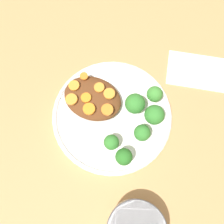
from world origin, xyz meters
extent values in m
plane|color=tan|center=(0.00, 0.00, 0.00)|extent=(4.00, 4.00, 0.00)
cylinder|color=white|center=(0.00, 0.00, 0.01)|extent=(0.28, 0.28, 0.02)
torus|color=white|center=(0.00, 0.00, 0.02)|extent=(0.28, 0.28, 0.01)
ellipsoid|color=#5B3319|center=(-0.06, 0.01, 0.04)|extent=(0.14, 0.11, 0.03)
cylinder|color=#7FA85B|center=(0.04, 0.03, 0.03)|extent=(0.01, 0.01, 0.02)
sphere|color=#337A2D|center=(0.04, 0.03, 0.06)|extent=(0.05, 0.05, 0.05)
cylinder|color=#7FA85B|center=(0.08, -0.02, 0.03)|extent=(0.01, 0.01, 0.02)
sphere|color=#337A2D|center=(0.08, -0.02, 0.05)|extent=(0.04, 0.04, 0.04)
cylinder|color=#759E51|center=(0.07, -0.08, 0.03)|extent=(0.01, 0.01, 0.02)
sphere|color=#286B23|center=(0.07, -0.08, 0.05)|extent=(0.04, 0.04, 0.04)
cylinder|color=#759E51|center=(0.03, -0.07, 0.03)|extent=(0.02, 0.02, 0.02)
sphere|color=#337A2D|center=(0.03, -0.07, 0.05)|extent=(0.03, 0.03, 0.03)
cylinder|color=#7FA85B|center=(0.07, 0.08, 0.03)|extent=(0.02, 0.02, 0.02)
sphere|color=#3D8433|center=(0.07, 0.08, 0.05)|extent=(0.04, 0.04, 0.04)
cylinder|color=#7FA85B|center=(0.09, 0.03, 0.03)|extent=(0.02, 0.02, 0.02)
sphere|color=#337A2D|center=(0.09, 0.03, 0.06)|extent=(0.04, 0.04, 0.04)
cylinder|color=orange|center=(-0.01, -0.01, 0.06)|extent=(0.03, 0.03, 0.01)
cylinder|color=orange|center=(-0.05, -0.02, 0.06)|extent=(0.03, 0.03, 0.01)
cylinder|color=orange|center=(-0.10, 0.02, 0.06)|extent=(0.03, 0.03, 0.01)
cylinder|color=orange|center=(-0.05, 0.04, 0.06)|extent=(0.02, 0.02, 0.01)
cylinder|color=orange|center=(-0.06, 0.00, 0.06)|extent=(0.02, 0.02, 0.01)
cylinder|color=orange|center=(-0.09, -0.02, 0.06)|extent=(0.03, 0.03, 0.01)
cylinder|color=orange|center=(-0.02, 0.03, 0.06)|extent=(0.03, 0.03, 0.01)
cylinder|color=orange|center=(-0.09, 0.05, 0.06)|extent=(0.02, 0.02, 0.00)
cube|color=white|center=(0.15, 0.21, 0.00)|extent=(0.18, 0.14, 0.01)
camera|label=1|loc=(0.07, -0.14, 0.51)|focal=35.00mm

